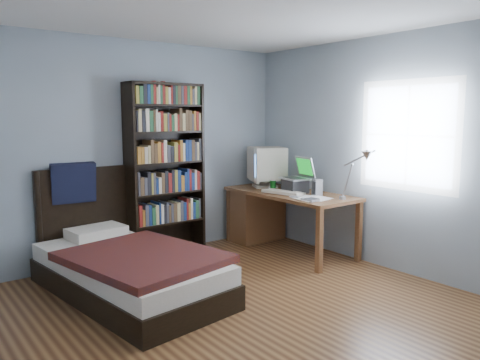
{
  "coord_description": "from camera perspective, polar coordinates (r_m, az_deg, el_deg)",
  "views": [
    {
      "loc": [
        -2.4,
        -2.89,
        1.65
      ],
      "look_at": [
        0.4,
        0.73,
        1.02
      ],
      "focal_mm": 35.0,
      "sensor_mm": 36.0,
      "label": 1
    }
  ],
  "objects": [
    {
      "name": "phone_grey",
      "position": [
        5.17,
        7.98,
        -2.35
      ],
      "size": [
        0.05,
        0.1,
        0.02
      ],
      "primitive_type": "cube",
      "rotation": [
        0.0,
        0.0,
        0.05
      ],
      "color": "gray",
      "rests_on": "desk"
    },
    {
      "name": "desk_lamp",
      "position": [
        4.94,
        14.78,
        2.27
      ],
      "size": [
        0.22,
        0.49,
        0.58
      ],
      "color": "#99999E",
      "rests_on": "desk"
    },
    {
      "name": "speaker",
      "position": [
        5.49,
        9.4,
        -0.9
      ],
      "size": [
        0.12,
        0.12,
        0.19
      ],
      "primitive_type": "cube",
      "rotation": [
        0.0,
        0.0,
        -0.31
      ],
      "color": "gray",
      "rests_on": "desk"
    },
    {
      "name": "soda_can",
      "position": [
        5.76,
        4.05,
        -0.71
      ],
      "size": [
        0.07,
        0.07,
        0.13
      ],
      "primitive_type": "cylinder",
      "color": "#07380C",
      "rests_on": "desk"
    },
    {
      "name": "bed",
      "position": [
        4.6,
        -13.88,
        -10.05
      ],
      "size": [
        1.32,
        2.16,
        1.16
      ],
      "color": "black",
      "rests_on": "floor"
    },
    {
      "name": "keyboard",
      "position": [
        5.57,
        5.29,
        -1.51
      ],
      "size": [
        0.3,
        0.53,
        0.05
      ],
      "primitive_type": "cube",
      "rotation": [
        0.0,
        0.07,
        0.22
      ],
      "color": "beige",
      "rests_on": "desk"
    },
    {
      "name": "crt_monitor",
      "position": [
        6.07,
        3.16,
        1.93
      ],
      "size": [
        0.62,
        0.56,
        0.53
      ],
      "color": "beige",
      "rests_on": "desk"
    },
    {
      "name": "laptop",
      "position": [
        5.69,
        6.87,
        -0.33
      ],
      "size": [
        0.4,
        0.39,
        0.43
      ],
      "color": "#2D2D30",
      "rests_on": "desk"
    },
    {
      "name": "room",
      "position": [
        3.8,
        2.34,
        1.83
      ],
      "size": [
        4.2,
        4.24,
        2.5
      ],
      "color": "#4F2B17",
      "rests_on": "ground"
    },
    {
      "name": "mouse",
      "position": [
        5.92,
        3.87,
        -0.94
      ],
      "size": [
        0.07,
        0.12,
        0.04
      ],
      "primitive_type": "ellipsoid",
      "color": "silver",
      "rests_on": "desk"
    },
    {
      "name": "bookshelf",
      "position": [
        5.54,
        -9.08,
        1.16
      ],
      "size": [
        0.91,
        0.3,
        2.02
      ],
      "color": "black",
      "rests_on": "floor"
    },
    {
      "name": "phone_silver",
      "position": [
        5.32,
        6.71,
        -2.06
      ],
      "size": [
        0.07,
        0.1,
        0.02
      ],
      "primitive_type": "cube",
      "rotation": [
        0.0,
        0.0,
        0.31
      ],
      "color": "silver",
      "rests_on": "desk"
    },
    {
      "name": "external_drive",
      "position": [
        5.14,
        8.74,
        -2.42
      ],
      "size": [
        0.13,
        0.13,
        0.03
      ],
      "primitive_type": "cube",
      "rotation": [
        0.0,
        0.0,
        -0.04
      ],
      "color": "gray",
      "rests_on": "desk"
    },
    {
      "name": "desk",
      "position": [
        6.12,
        2.96,
        -3.78
      ],
      "size": [
        0.75,
        1.69,
        0.73
      ],
      "color": "brown",
      "rests_on": "floor"
    }
  ]
}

